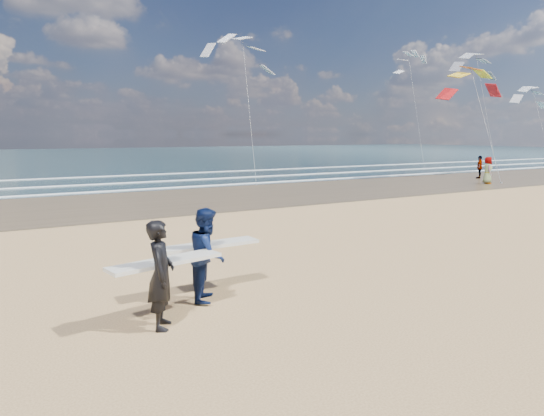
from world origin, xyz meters
TOP-DOWN VIEW (x-y plane):
  - wet_sand_strip at (20.00, 18.00)m, footprint 220.00×12.00m
  - ocean at (20.00, 72.00)m, footprint 220.00×100.00m
  - foam_breakers at (20.00, 28.10)m, footprint 220.00×11.70m
  - surfer_near at (-0.89, 0.64)m, footprint 2.26×1.26m
  - surfer_far at (0.41, 1.63)m, footprint 2.22×1.26m
  - beachgoer_0 at (27.15, 14.72)m, footprint 1.06×1.11m
  - beachgoer_1 at (30.18, 17.71)m, footprint 1.14×0.94m
  - kite_0 at (28.80, 16.92)m, footprint 6.41×4.81m
  - kite_1 at (12.90, 24.43)m, footprint 5.91×4.75m
  - kite_2 at (40.14, 25.34)m, footprint 6.22×4.78m
  - kite_4 at (57.72, 30.44)m, footprint 6.72×4.84m
  - kite_5 at (35.95, 30.52)m, footprint 4.72×4.62m

SIDE VIEW (x-z plane):
  - wet_sand_strip at x=20.00m, z-range 0.00..0.01m
  - ocean at x=20.00m, z-range 0.00..0.02m
  - foam_breakers at x=20.00m, z-range 0.02..0.08m
  - beachgoer_1 at x=30.18m, z-range 0.00..1.82m
  - beachgoer_0 at x=27.15m, z-range 0.00..1.92m
  - surfer_far at x=0.41m, z-range 0.01..1.98m
  - surfer_near at x=-0.89m, z-range 0.01..2.00m
  - kite_0 at x=28.80m, z-range 0.75..10.55m
  - kite_4 at x=57.72m, z-range 0.91..11.77m
  - kite_1 at x=12.90m, z-range 0.64..12.38m
  - kite_5 at x=35.95m, z-range 0.24..13.34m
  - kite_2 at x=40.14m, z-range 0.80..13.70m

